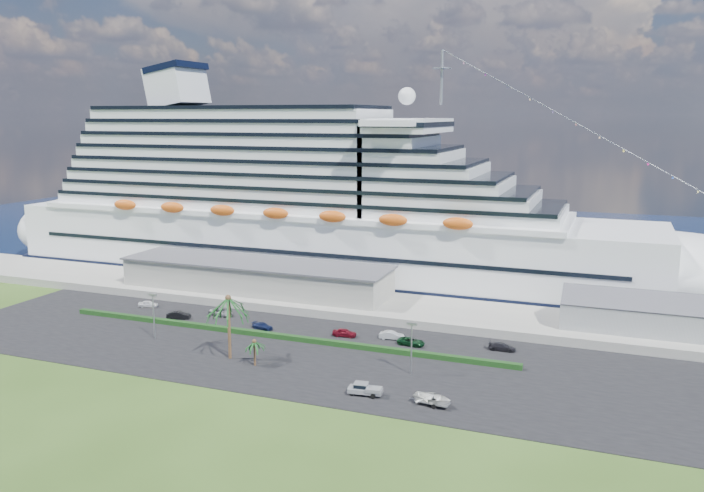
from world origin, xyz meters
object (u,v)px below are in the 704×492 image
at_px(cruise_ship, 314,210).
at_px(parked_car_3, 263,326).
at_px(boat_trailer, 433,398).
at_px(pickup_truck, 365,389).

distance_m(cruise_ship, parked_car_3, 47.78).
xyz_separation_m(parked_car_3, boat_trailer, (38.62, -22.29, 0.55)).
bearing_deg(boat_trailer, pickup_truck, 179.29).
bearing_deg(parked_car_3, boat_trailer, -109.77).
xyz_separation_m(cruise_ship, parked_car_3, (9.03, -44.12, -15.97)).
relative_size(parked_car_3, boat_trailer, 0.67).
distance_m(cruise_ship, pickup_truck, 77.77).
distance_m(pickup_truck, boat_trailer, 10.08).
relative_size(cruise_ship, pickup_truck, 36.87).
bearing_deg(boat_trailer, cruise_ship, 125.66).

